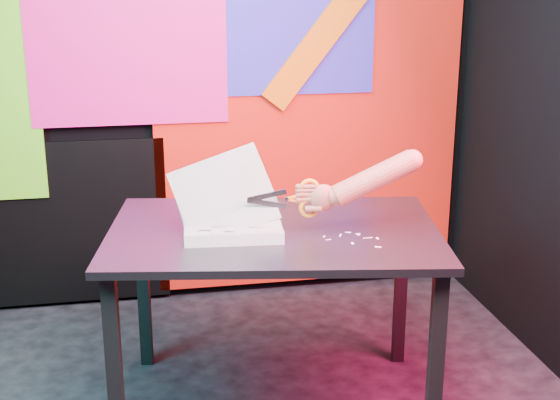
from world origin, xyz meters
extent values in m
cube|color=black|center=(0.00, 1.50, 1.35)|extent=(3.00, 0.01, 2.70)
cube|color=black|center=(0.00, -1.50, 1.35)|extent=(3.00, 0.01, 2.70)
cube|color=red|center=(0.65, 1.47, 0.85)|extent=(1.60, 0.02, 1.60)
cube|color=#3229C5|center=(0.55, 1.46, 1.45)|extent=(0.85, 0.02, 0.75)
cube|color=#E61483|center=(-0.25, 1.45, 1.35)|extent=(0.95, 0.02, 0.80)
cube|color=black|center=(-0.75, 1.47, 0.45)|extent=(1.30, 0.02, 0.85)
cube|color=black|center=(-0.35, 0.08, 0.36)|extent=(0.06, 0.06, 0.72)
cube|color=black|center=(-0.24, 0.78, 0.36)|extent=(0.06, 0.06, 0.72)
cube|color=black|center=(0.75, -0.10, 0.36)|extent=(0.06, 0.06, 0.72)
cube|color=black|center=(0.87, 0.60, 0.36)|extent=(0.06, 0.06, 0.72)
cube|color=#2E2E33|center=(0.26, 0.34, 0.73)|extent=(1.36, 1.02, 0.03)
cube|color=beige|center=(0.10, 0.31, 0.77)|extent=(0.38, 0.29, 0.04)
cube|color=white|center=(0.10, 0.31, 0.79)|extent=(0.37, 0.29, 0.00)
cube|color=white|center=(0.10, 0.31, 0.80)|extent=(0.36, 0.28, 0.11)
cube|color=white|center=(0.09, 0.33, 0.82)|extent=(0.36, 0.23, 0.19)
cube|color=white|center=(0.08, 0.34, 0.87)|extent=(0.39, 0.19, 0.26)
cube|color=white|center=(0.07, 0.36, 0.91)|extent=(0.41, 0.16, 0.31)
cylinder|color=#333333|center=(-0.07, 0.21, 0.79)|extent=(0.01, 0.01, 0.00)
cylinder|color=#333333|center=(-0.04, 0.20, 0.79)|extent=(0.01, 0.01, 0.00)
cylinder|color=#333333|center=(-0.02, 0.20, 0.79)|extent=(0.01, 0.01, 0.00)
cylinder|color=#333333|center=(0.01, 0.20, 0.79)|extent=(0.01, 0.01, 0.00)
cylinder|color=#333333|center=(0.04, 0.20, 0.79)|extent=(0.01, 0.01, 0.00)
cylinder|color=#333333|center=(0.06, 0.20, 0.79)|extent=(0.01, 0.01, 0.00)
cylinder|color=#333333|center=(0.09, 0.19, 0.79)|extent=(0.01, 0.01, 0.00)
cylinder|color=#333333|center=(0.11, 0.19, 0.79)|extent=(0.01, 0.01, 0.00)
cylinder|color=#333333|center=(0.14, 0.19, 0.79)|extent=(0.01, 0.01, 0.00)
cylinder|color=#333333|center=(0.17, 0.19, 0.79)|extent=(0.01, 0.01, 0.00)
cylinder|color=#333333|center=(0.19, 0.18, 0.79)|extent=(0.01, 0.01, 0.00)
cylinder|color=#333333|center=(0.22, 0.18, 0.79)|extent=(0.01, 0.01, 0.00)
cylinder|color=#333333|center=(0.25, 0.18, 0.79)|extent=(0.01, 0.01, 0.00)
cylinder|color=#333333|center=(-0.05, 0.44, 0.79)|extent=(0.01, 0.01, 0.00)
cylinder|color=#333333|center=(-0.02, 0.44, 0.79)|extent=(0.01, 0.01, 0.00)
cylinder|color=#333333|center=(0.00, 0.44, 0.79)|extent=(0.01, 0.01, 0.00)
cylinder|color=#333333|center=(0.03, 0.44, 0.79)|extent=(0.01, 0.01, 0.00)
cylinder|color=#333333|center=(0.05, 0.44, 0.79)|extent=(0.01, 0.01, 0.00)
cylinder|color=#333333|center=(0.08, 0.43, 0.79)|extent=(0.01, 0.01, 0.00)
cylinder|color=#333333|center=(0.11, 0.43, 0.79)|extent=(0.01, 0.01, 0.00)
cylinder|color=#333333|center=(0.13, 0.43, 0.79)|extent=(0.01, 0.01, 0.00)
cylinder|color=#333333|center=(0.16, 0.43, 0.79)|extent=(0.01, 0.01, 0.00)
cylinder|color=#333333|center=(0.19, 0.42, 0.79)|extent=(0.01, 0.01, 0.00)
cylinder|color=#333333|center=(0.21, 0.42, 0.79)|extent=(0.01, 0.01, 0.00)
cylinder|color=#333333|center=(0.24, 0.42, 0.79)|extent=(0.01, 0.01, 0.00)
cylinder|color=#333333|center=(0.27, 0.42, 0.79)|extent=(0.01, 0.01, 0.00)
cube|color=black|center=(0.02, 0.37, 0.79)|extent=(0.07, 0.02, 0.00)
cube|color=black|center=(0.12, 0.34, 0.79)|extent=(0.05, 0.01, 0.00)
cube|color=black|center=(0.06, 0.28, 0.79)|extent=(0.08, 0.02, 0.00)
cube|color=black|center=(0.17, 0.25, 0.79)|extent=(0.04, 0.01, 0.00)
cube|color=black|center=(-0.01, 0.25, 0.79)|extent=(0.05, 0.01, 0.00)
cube|color=black|center=(0.15, 0.38, 0.79)|extent=(0.06, 0.02, 0.00)
cube|color=black|center=(0.07, 0.22, 0.79)|extent=(0.04, 0.01, 0.00)
cube|color=#BABABA|center=(0.22, 0.29, 0.90)|extent=(0.15, 0.02, 0.05)
cube|color=#BABABA|center=(0.22, 0.29, 0.87)|extent=(0.15, 0.02, 0.05)
cylinder|color=#BABABA|center=(0.29, 0.29, 0.88)|extent=(0.02, 0.01, 0.02)
cube|color=orange|center=(0.32, 0.28, 0.88)|extent=(0.06, 0.02, 0.02)
cube|color=orange|center=(0.32, 0.28, 0.89)|extent=(0.06, 0.02, 0.02)
torus|color=orange|center=(0.38, 0.28, 0.92)|extent=(0.08, 0.02, 0.08)
torus|color=orange|center=(0.38, 0.28, 0.85)|extent=(0.08, 0.02, 0.08)
ellipsoid|color=#BB6752|center=(0.43, 0.27, 0.88)|extent=(0.10, 0.06, 0.10)
cylinder|color=#BB6752|center=(0.38, 0.28, 0.88)|extent=(0.08, 0.03, 0.02)
cylinder|color=#BB6752|center=(0.38, 0.28, 0.90)|extent=(0.07, 0.03, 0.02)
cylinder|color=#BB6752|center=(0.38, 0.28, 0.91)|extent=(0.07, 0.03, 0.02)
cylinder|color=#BB6752|center=(0.38, 0.28, 0.93)|extent=(0.06, 0.03, 0.02)
cylinder|color=#BB6752|center=(0.39, 0.26, 0.85)|extent=(0.07, 0.05, 0.03)
cylinder|color=#BB6752|center=(0.48, 0.27, 0.89)|extent=(0.07, 0.07, 0.07)
cylinder|color=#BB6752|center=(0.62, 0.25, 0.95)|extent=(0.32, 0.11, 0.21)
sphere|color=#BB6752|center=(0.76, 0.24, 1.02)|extent=(0.08, 0.08, 0.08)
cube|color=silver|center=(0.49, 0.22, 0.75)|extent=(0.02, 0.03, 0.00)
cube|color=silver|center=(0.43, 0.19, 0.75)|extent=(0.02, 0.01, 0.00)
cube|color=silver|center=(0.42, 0.22, 0.75)|extent=(0.01, 0.02, 0.00)
cube|color=silver|center=(0.55, 0.22, 0.75)|extent=(0.01, 0.02, 0.00)
cube|color=silver|center=(0.58, 0.08, 0.75)|extent=(0.02, 0.02, 0.00)
cube|color=silver|center=(0.58, 0.18, 0.75)|extent=(0.03, 0.01, 0.00)
cube|color=silver|center=(0.52, 0.25, 0.75)|extent=(0.02, 0.02, 0.00)
cube|color=silver|center=(0.61, 0.17, 0.75)|extent=(0.01, 0.02, 0.00)
cube|color=silver|center=(0.51, 0.13, 0.75)|extent=(0.01, 0.02, 0.00)
cube|color=silver|center=(0.56, 0.23, 0.75)|extent=(0.02, 0.01, 0.00)
cube|color=silver|center=(0.57, 0.18, 0.75)|extent=(0.01, 0.01, 0.00)
camera|label=1|loc=(-0.24, -2.40, 1.72)|focal=50.00mm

